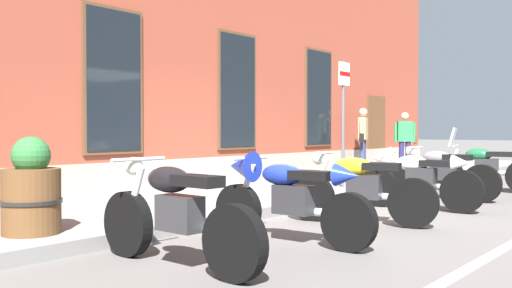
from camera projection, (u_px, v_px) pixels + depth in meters
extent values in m
plane|color=#565451|center=(316.00, 209.00, 8.94)|extent=(140.00, 140.00, 0.00)
cube|color=slate|center=(242.00, 197.00, 9.91)|extent=(28.52, 3.08, 0.16)
cube|color=gray|center=(183.00, 177.00, 10.85)|extent=(22.52, 0.10, 0.70)
cube|color=#513823|center=(113.00, 81.00, 9.57)|extent=(1.22, 0.06, 2.52)
cube|color=black|center=(114.00, 81.00, 9.55)|extent=(1.10, 0.03, 2.40)
cube|color=#513823|center=(237.00, 91.00, 12.07)|extent=(1.22, 0.06, 2.52)
cube|color=black|center=(238.00, 91.00, 12.05)|extent=(1.10, 0.03, 2.40)
cube|color=#513823|center=(318.00, 98.00, 14.57)|extent=(1.22, 0.06, 2.52)
cube|color=black|center=(319.00, 98.00, 14.55)|extent=(1.10, 0.03, 2.40)
cube|color=brown|center=(376.00, 134.00, 17.08)|extent=(1.10, 0.08, 2.30)
cylinder|color=black|center=(128.00, 224.00, 5.53)|extent=(0.14, 0.65, 0.65)
cylinder|color=black|center=(234.00, 243.00, 4.58)|extent=(0.14, 0.65, 0.65)
cylinder|color=silver|center=(134.00, 198.00, 5.46)|extent=(0.08, 0.32, 0.65)
cube|color=#28282B|center=(180.00, 213.00, 5.02)|extent=(0.23, 0.45, 0.32)
ellipsoid|color=black|center=(169.00, 180.00, 5.11)|extent=(0.28, 0.53, 0.24)
cube|color=black|center=(197.00, 181.00, 4.86)|extent=(0.24, 0.49, 0.10)
cylinder|color=silver|center=(139.00, 159.00, 5.40)|extent=(0.62, 0.06, 0.04)
cylinder|color=silver|center=(213.00, 230.00, 4.92)|extent=(0.11, 0.45, 0.09)
sphere|color=silver|center=(134.00, 166.00, 5.45)|extent=(0.18, 0.18, 0.18)
cylinder|color=black|center=(238.00, 210.00, 6.63)|extent=(0.14, 0.62, 0.61)
cylinder|color=black|center=(349.00, 222.00, 5.74)|extent=(0.14, 0.62, 0.61)
cylinder|color=silver|center=(245.00, 189.00, 6.56)|extent=(0.08, 0.31, 0.63)
cube|color=#28282B|center=(293.00, 200.00, 6.15)|extent=(0.23, 0.45, 0.32)
ellipsoid|color=#192D9E|center=(282.00, 175.00, 6.24)|extent=(0.28, 0.53, 0.24)
cube|color=black|center=(311.00, 175.00, 6.01)|extent=(0.23, 0.49, 0.10)
cylinder|color=silver|center=(250.00, 158.00, 6.51)|extent=(0.62, 0.05, 0.04)
cylinder|color=silver|center=(323.00, 213.00, 6.07)|extent=(0.10, 0.45, 0.09)
cone|color=#192D9E|center=(241.00, 166.00, 6.59)|extent=(0.37, 0.35, 0.36)
cone|color=#192D9E|center=(347.00, 175.00, 5.74)|extent=(0.25, 0.27, 0.24)
cylinder|color=black|center=(312.00, 197.00, 7.74)|extent=(0.26, 0.65, 0.64)
cylinder|color=black|center=(413.00, 203.00, 7.14)|extent=(0.26, 0.65, 0.64)
cylinder|color=silver|center=(319.00, 180.00, 7.69)|extent=(0.14, 0.31, 0.62)
cube|color=#28282B|center=(364.00, 187.00, 7.41)|extent=(0.31, 0.48, 0.32)
ellipsoid|color=gold|center=(353.00, 166.00, 7.47)|extent=(0.37, 0.57, 0.24)
cube|color=black|center=(382.00, 166.00, 7.31)|extent=(0.32, 0.52, 0.10)
cylinder|color=silver|center=(324.00, 153.00, 7.65)|extent=(0.61, 0.18, 0.04)
cylinder|color=silver|center=(389.00, 197.00, 7.39)|extent=(0.19, 0.46, 0.09)
sphere|color=silver|center=(319.00, 158.00, 7.68)|extent=(0.18, 0.18, 0.18)
cylinder|color=black|center=(378.00, 187.00, 9.20)|extent=(0.16, 0.66, 0.65)
cylinder|color=black|center=(462.00, 192.00, 8.43)|extent=(0.16, 0.66, 0.65)
cylinder|color=silver|center=(383.00, 173.00, 9.14)|extent=(0.09, 0.30, 0.59)
cube|color=#28282B|center=(421.00, 178.00, 8.78)|extent=(0.25, 0.45, 0.32)
ellipsoid|color=silver|center=(412.00, 163.00, 8.86)|extent=(0.29, 0.54, 0.24)
cube|color=black|center=(436.00, 163.00, 8.64)|extent=(0.25, 0.49, 0.10)
cylinder|color=silver|center=(388.00, 152.00, 9.09)|extent=(0.62, 0.08, 0.04)
cylinder|color=silver|center=(443.00, 186.00, 8.71)|extent=(0.12, 0.46, 0.09)
cone|color=silver|center=(381.00, 158.00, 9.16)|extent=(0.38, 0.36, 0.36)
cone|color=silver|center=(461.00, 163.00, 8.43)|extent=(0.26, 0.28, 0.24)
cylinder|color=black|center=(405.00, 179.00, 10.61)|extent=(0.14, 0.66, 0.66)
cylinder|color=black|center=(482.00, 184.00, 9.69)|extent=(0.14, 0.66, 0.66)
cylinder|color=silver|center=(410.00, 166.00, 10.54)|extent=(0.08, 0.30, 0.61)
cube|color=#28282B|center=(445.00, 171.00, 10.11)|extent=(0.23, 0.45, 0.32)
ellipsoid|color=slate|center=(437.00, 157.00, 10.20)|extent=(0.27, 0.53, 0.24)
cube|color=black|center=(457.00, 157.00, 9.96)|extent=(0.23, 0.49, 0.10)
cylinder|color=silver|center=(415.00, 147.00, 10.48)|extent=(0.62, 0.05, 0.04)
cylinder|color=silver|center=(464.00, 179.00, 10.01)|extent=(0.10, 0.45, 0.09)
sphere|color=silver|center=(411.00, 151.00, 10.53)|extent=(0.18, 0.18, 0.18)
cylinder|color=black|center=(446.00, 174.00, 11.73)|extent=(0.26, 0.68, 0.67)
cylinder|color=silver|center=(452.00, 163.00, 11.68)|extent=(0.13, 0.31, 0.61)
cube|color=#28282B|center=(487.00, 167.00, 11.37)|extent=(0.31, 0.48, 0.32)
ellipsoid|color=#195633|center=(479.00, 154.00, 11.44)|extent=(0.36, 0.56, 0.24)
cube|color=black|center=(499.00, 154.00, 11.26)|extent=(0.31, 0.51, 0.10)
cylinder|color=silver|center=(456.00, 146.00, 11.64)|extent=(0.61, 0.16, 0.04)
cylinder|color=silver|center=(503.00, 173.00, 11.34)|extent=(0.18, 0.46, 0.09)
cube|color=#B2BCC6|center=(453.00, 137.00, 11.66)|extent=(0.38, 0.21, 0.40)
cylinder|color=#2D3351|center=(364.00, 155.00, 15.47)|extent=(0.14, 0.14, 0.85)
cylinder|color=#2D3351|center=(362.00, 155.00, 15.31)|extent=(0.14, 0.14, 0.85)
cube|color=tan|center=(363.00, 129.00, 15.37)|extent=(0.44, 0.31, 0.60)
sphere|color=tan|center=(363.00, 112.00, 15.36)|extent=(0.23, 0.23, 0.23)
cylinder|color=tan|center=(365.00, 130.00, 15.61)|extent=(0.09, 0.09, 0.57)
cylinder|color=tan|center=(361.00, 130.00, 15.14)|extent=(0.09, 0.09, 0.57)
cube|color=black|center=(362.00, 138.00, 15.07)|extent=(0.11, 0.14, 0.24)
cylinder|color=#1E1E4C|center=(401.00, 156.00, 15.48)|extent=(0.14, 0.14, 0.79)
cylinder|color=#1E1E4C|center=(408.00, 156.00, 15.47)|extent=(0.14, 0.14, 0.79)
cube|color=#26723F|center=(405.00, 131.00, 15.46)|extent=(0.40, 0.44, 0.56)
sphere|color=tan|center=(405.00, 116.00, 15.45)|extent=(0.21, 0.21, 0.21)
cylinder|color=#26723F|center=(396.00, 132.00, 15.47)|extent=(0.09, 0.09, 0.53)
cylinder|color=#26723F|center=(414.00, 132.00, 15.45)|extent=(0.09, 0.09, 0.53)
cube|color=#592D19|center=(416.00, 140.00, 15.47)|extent=(0.14, 0.14, 0.24)
cylinder|color=#4C4C51|center=(343.00, 124.00, 10.77)|extent=(0.06, 0.06, 2.43)
cube|color=white|center=(344.00, 74.00, 10.73)|extent=(0.36, 0.03, 0.44)
cube|color=red|center=(345.00, 74.00, 10.72)|extent=(0.36, 0.01, 0.08)
cylinder|color=brown|center=(31.00, 201.00, 5.91)|extent=(0.60, 0.60, 0.69)
cylinder|color=black|center=(31.00, 201.00, 5.91)|extent=(0.63, 0.63, 0.04)
sphere|color=#28602D|center=(31.00, 155.00, 5.90)|extent=(0.40, 0.40, 0.40)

